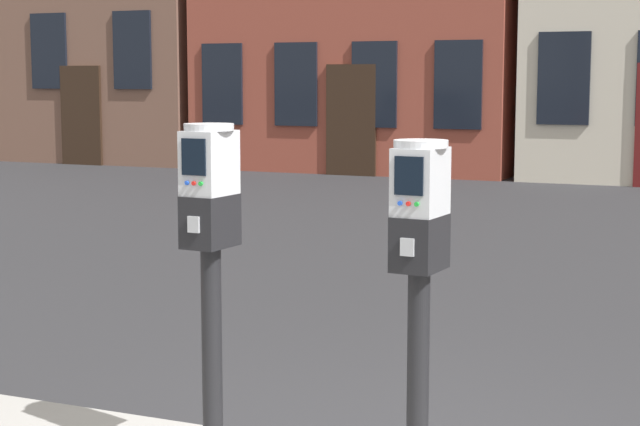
{
  "coord_description": "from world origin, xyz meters",
  "views": [
    {
      "loc": [
        1.43,
        -4.14,
        1.85
      ],
      "look_at": [
        -0.32,
        -0.13,
        1.28
      ],
      "focal_mm": 58.52,
      "sensor_mm": 36.0,
      "label": 1
    }
  ],
  "objects": [
    {
      "name": "parking_meter_near_kerb",
      "position": [
        -0.8,
        -0.23,
        1.19
      ],
      "size": [
        0.23,
        0.26,
        1.52
      ],
      "rotation": [
        0.0,
        0.0,
        -1.65
      ],
      "color": "black",
      "rests_on": "sidewalk_slab"
    },
    {
      "name": "parking_meter_twin_adjacent",
      "position": [
        0.16,
        -0.23,
        1.15
      ],
      "size": [
        0.23,
        0.26,
        1.47
      ],
      "rotation": [
        0.0,
        0.0,
        -1.65
      ],
      "color": "black",
      "rests_on": "sidewalk_slab"
    }
  ]
}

